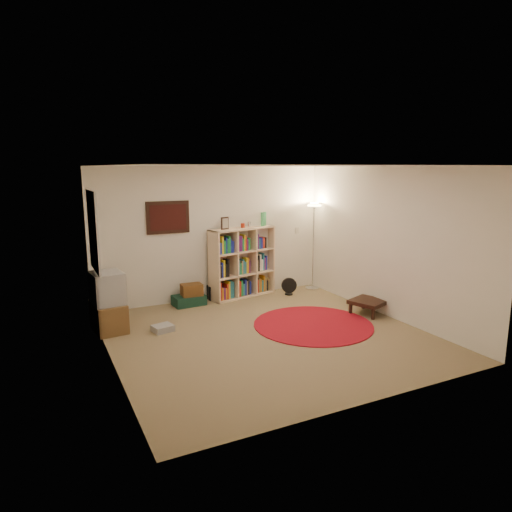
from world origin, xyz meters
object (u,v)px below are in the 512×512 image
Objects in this scene: side_table at (368,302)px; tv_stand at (108,303)px; bookshelf at (241,263)px; floor_lamp at (314,218)px; suitcase at (189,300)px; floor_fan at (289,286)px.

tv_stand is at bearing 164.92° from side_table.
bookshelf reaches higher than tv_stand.
floor_lamp is 3.00m from suitcase.
tv_stand is at bearing -174.30° from bookshelf.
tv_stand is at bearing -157.59° from suitcase.
side_table is (1.49, -1.98, -0.44)m from bookshelf.
tv_stand is (-2.62, -0.87, -0.20)m from bookshelf.
floor_lamp reaches higher than suitcase.
side_table is at bearing -48.74° from floor_fan.
floor_lamp is at bearing 88.42° from side_table.
suitcase is 3.20m from side_table.
floor_lamp is 2.58× the size of side_table.
floor_lamp reaches higher than side_table.
floor_lamp is 3.03× the size of suitcase.
floor_lamp is (1.54, -0.16, 0.83)m from bookshelf.
bookshelf reaches higher than suitcase.
floor_fan is at bearing 110.73° from side_table.
floor_fan is 2.00m from suitcase.
side_table is at bearing -91.58° from floor_lamp.
floor_lamp is 2.22m from side_table.
floor_fan is at bearing -10.41° from suitcase.
floor_fan is 0.58× the size of suitcase.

